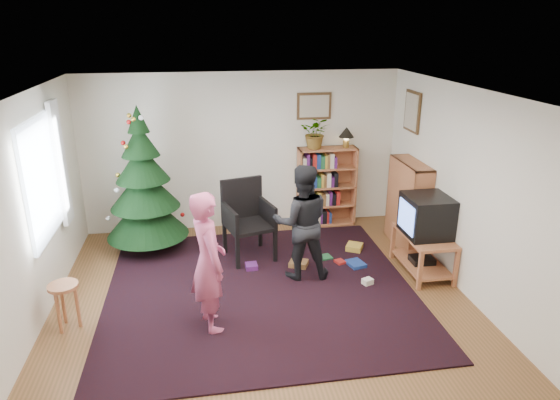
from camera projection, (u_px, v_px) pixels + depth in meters
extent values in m
plane|color=brown|center=(264.00, 303.00, 6.03)|extent=(5.00, 5.00, 0.00)
plane|color=white|center=(261.00, 94.00, 5.18)|extent=(5.00, 5.00, 0.00)
cube|color=silver|center=(242.00, 152.00, 7.93)|extent=(5.00, 0.02, 2.50)
cube|color=silver|center=(311.00, 337.00, 3.29)|extent=(5.00, 0.02, 2.50)
cube|color=silver|center=(26.00, 220.00, 5.23)|extent=(0.02, 5.00, 2.50)
cube|color=silver|center=(469.00, 194.00, 5.99)|extent=(0.02, 5.00, 2.50)
cube|color=black|center=(260.00, 290.00, 6.31)|extent=(3.80, 3.60, 0.02)
cube|color=silver|center=(42.00, 180.00, 5.70)|extent=(0.04, 1.20, 1.40)
cube|color=silver|center=(60.00, 163.00, 6.36)|extent=(0.06, 0.35, 1.60)
cube|color=#4C3319|center=(314.00, 106.00, 7.84)|extent=(0.55, 0.03, 0.42)
cube|color=beige|center=(314.00, 106.00, 7.84)|extent=(0.47, 0.01, 0.34)
cube|color=#4C3319|center=(412.00, 112.00, 7.37)|extent=(0.03, 0.50, 0.60)
cube|color=beige|center=(412.00, 112.00, 7.37)|extent=(0.01, 0.42, 0.52)
cylinder|color=#3F2816|center=(149.00, 241.00, 7.43)|extent=(0.11, 0.11, 0.23)
cone|color=black|center=(147.00, 213.00, 7.28)|extent=(1.18, 1.18, 0.67)
cone|color=black|center=(144.00, 187.00, 7.15)|extent=(0.99, 0.99, 0.59)
cone|color=black|center=(142.00, 163.00, 7.02)|extent=(0.76, 0.76, 0.52)
cone|color=black|center=(140.00, 140.00, 6.91)|extent=(0.53, 0.53, 0.46)
cone|color=black|center=(137.00, 119.00, 6.81)|extent=(0.31, 0.31, 0.38)
cube|color=#B46840|center=(326.00, 186.00, 8.19)|extent=(0.95, 0.30, 1.30)
cube|color=#B46840|center=(328.00, 149.00, 7.98)|extent=(0.95, 0.30, 0.03)
cube|color=#B46840|center=(408.00, 205.00, 7.38)|extent=(0.30, 0.95, 1.30)
cube|color=#B46840|center=(412.00, 163.00, 7.17)|extent=(0.30, 0.95, 0.03)
cube|color=#B46840|center=(425.00, 236.00, 6.61)|extent=(0.54, 0.98, 0.04)
cube|color=#B46840|center=(420.00, 272.00, 6.24)|extent=(0.05, 0.05, 0.51)
cube|color=#B46840|center=(456.00, 269.00, 6.31)|extent=(0.05, 0.05, 0.51)
cube|color=#B46840|center=(393.00, 242.00, 7.09)|extent=(0.05, 0.05, 0.51)
cube|color=#B46840|center=(425.00, 239.00, 7.17)|extent=(0.05, 0.05, 0.51)
cube|color=#B46840|center=(422.00, 263.00, 6.75)|extent=(0.50, 0.94, 0.03)
cube|color=black|center=(422.00, 260.00, 6.73)|extent=(0.30, 0.25, 0.08)
cube|color=black|center=(427.00, 216.00, 6.51)|extent=(0.55, 0.61, 0.53)
cube|color=#5D89FF|center=(406.00, 217.00, 6.47)|extent=(0.01, 0.47, 0.38)
cube|color=black|center=(249.00, 226.00, 7.01)|extent=(0.75, 0.75, 0.05)
cube|color=black|center=(247.00, 198.00, 7.16)|extent=(0.61, 0.21, 0.61)
cube|color=black|center=(231.00, 252.00, 6.79)|extent=(0.06, 0.06, 0.50)
cube|color=black|center=(272.00, 249.00, 6.88)|extent=(0.06, 0.06, 0.50)
cube|color=black|center=(229.00, 235.00, 7.31)|extent=(0.06, 0.06, 0.50)
cube|color=black|center=(266.00, 233.00, 7.39)|extent=(0.06, 0.06, 0.50)
cylinder|color=#B46840|center=(63.00, 286.00, 5.37)|extent=(0.32, 0.32, 0.04)
cylinder|color=#B46840|center=(78.00, 307.00, 5.48)|extent=(0.04, 0.04, 0.50)
cylinder|color=#B46840|center=(63.00, 303.00, 5.55)|extent=(0.04, 0.04, 0.50)
cylinder|color=#B46840|center=(59.00, 313.00, 5.36)|extent=(0.04, 0.04, 0.50)
imported|color=#B5486F|center=(208.00, 262.00, 5.31)|extent=(0.52, 0.66, 1.58)
imported|color=black|center=(302.00, 222.00, 6.41)|extent=(0.79, 0.64, 1.54)
imported|color=gray|center=(316.00, 133.00, 7.85)|extent=(0.57, 0.53, 0.51)
cylinder|color=#A57F33|center=(346.00, 144.00, 8.00)|extent=(0.10, 0.10, 0.10)
sphere|color=#FFD88C|center=(346.00, 137.00, 7.96)|extent=(0.10, 0.10, 0.10)
cone|color=black|center=(347.00, 132.00, 7.93)|extent=(0.25, 0.25, 0.16)
cube|color=#A51E19|center=(340.00, 261.00, 6.98)|extent=(0.20, 0.20, 0.08)
cube|color=navy|center=(356.00, 264.00, 6.91)|extent=(0.20, 0.20, 0.08)
cube|color=#1E592D|center=(325.00, 256.00, 7.13)|extent=(0.20, 0.20, 0.08)
cube|color=gold|center=(354.00, 248.00, 7.39)|extent=(0.20, 0.20, 0.08)
cube|color=brown|center=(299.00, 264.00, 6.89)|extent=(0.20, 0.20, 0.08)
cube|color=beige|center=(367.00, 283.00, 6.42)|extent=(0.20, 0.20, 0.08)
cube|color=#4C1959|center=(251.00, 267.00, 6.82)|extent=(0.20, 0.20, 0.08)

